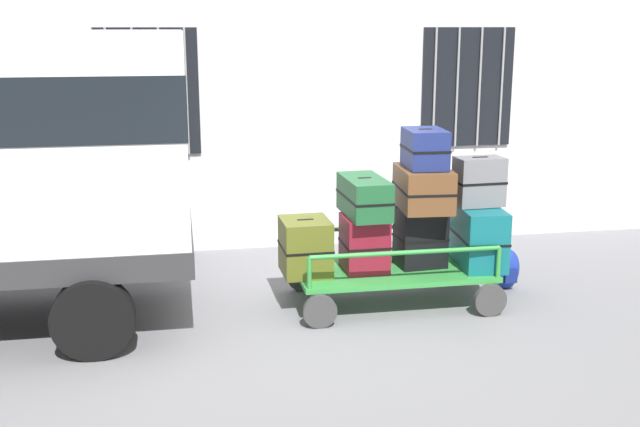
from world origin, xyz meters
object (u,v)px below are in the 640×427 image
(suitcase_midleft_bottom, at_px, (364,243))
(suitcase_center_middle, at_px, (423,188))
(suitcase_left_bottom, at_px, (305,247))
(backpack, at_px, (507,269))
(suitcase_center_bottom, at_px, (420,237))
(suitcase_midright_middle, at_px, (479,181))
(luggage_cart, at_px, (392,273))
(suitcase_midleft_middle, at_px, (364,197))
(suitcase_midright_bottom, at_px, (476,234))
(suitcase_center_top, at_px, (425,148))

(suitcase_midleft_bottom, relative_size, suitcase_center_middle, 0.73)
(suitcase_left_bottom, xyz_separation_m, backpack, (2.24, 0.21, -0.43))
(suitcase_center_bottom, relative_size, backpack, 1.39)
(suitcase_midright_middle, xyz_separation_m, backpack, (0.44, 0.18, -1.02))
(luggage_cart, relative_size, suitcase_midleft_middle, 2.47)
(suitcase_midright_bottom, relative_size, suitcase_midright_middle, 1.87)
(suitcase_midright_bottom, bearing_deg, suitcase_center_top, -176.04)
(suitcase_left_bottom, bearing_deg, suitcase_center_top, -0.56)
(suitcase_left_bottom, distance_m, suitcase_midleft_bottom, 0.60)
(suitcase_midleft_middle, bearing_deg, suitcase_center_bottom, 1.02)
(luggage_cart, height_order, suitcase_left_bottom, suitcase_left_bottom)
(luggage_cart, distance_m, suitcase_midleft_bottom, 0.45)
(suitcase_midright_bottom, bearing_deg, luggage_cart, -178.84)
(suitcase_center_bottom, xyz_separation_m, suitcase_midright_middle, (0.60, -0.01, 0.56))
(suitcase_midright_bottom, bearing_deg, suitcase_center_bottom, 179.33)
(suitcase_center_bottom, bearing_deg, suitcase_midright_middle, -0.83)
(suitcase_midright_bottom, bearing_deg, suitcase_midleft_middle, -179.82)
(suitcase_center_top, distance_m, backpack, 1.74)
(backpack, bearing_deg, suitcase_center_top, -168.16)
(luggage_cart, bearing_deg, suitcase_center_middle, -3.53)
(suitcase_midleft_bottom, relative_size, suitcase_midright_bottom, 0.59)
(suitcase_midleft_middle, xyz_separation_m, suitcase_midright_bottom, (1.19, 0.00, -0.45))
(suitcase_midleft_middle, height_order, suitcase_center_middle, suitcase_center_middle)
(suitcase_center_middle, bearing_deg, luggage_cart, 176.47)
(suitcase_midleft_bottom, bearing_deg, suitcase_midright_middle, 1.55)
(suitcase_center_bottom, bearing_deg, backpack, 9.27)
(suitcase_midright_bottom, bearing_deg, suitcase_midright_middle, -90.00)
(suitcase_left_bottom, distance_m, suitcase_midright_middle, 1.89)
(suitcase_midleft_bottom, distance_m, suitcase_center_top, 1.12)
(suitcase_left_bottom, bearing_deg, suitcase_midleft_bottom, -0.41)
(suitcase_midleft_bottom, bearing_deg, suitcase_center_top, -0.70)
(backpack, bearing_deg, suitcase_left_bottom, -174.72)
(suitcase_center_bottom, relative_size, suitcase_midright_middle, 1.21)
(suitcase_midleft_middle, bearing_deg, luggage_cart, -2.77)
(luggage_cart, xyz_separation_m, suitcase_center_middle, (0.30, -0.02, 0.88))
(suitcase_midleft_bottom, distance_m, suitcase_center_middle, 0.81)
(suitcase_center_top, bearing_deg, suitcase_left_bottom, 179.44)
(luggage_cart, bearing_deg, suitcase_left_bottom, -179.26)
(luggage_cart, distance_m, suitcase_center_top, 1.32)
(suitcase_left_bottom, xyz_separation_m, suitcase_midleft_middle, (0.60, 0.03, 0.48))
(suitcase_center_bottom, xyz_separation_m, suitcase_center_top, (-0.00, -0.05, 0.92))
(suitcase_left_bottom, relative_size, suitcase_center_bottom, 0.92)
(suitcase_center_middle, xyz_separation_m, suitcase_midright_bottom, (0.60, 0.04, -0.52))
(suitcase_center_top, distance_m, suitcase_midright_middle, 0.70)
(suitcase_midleft_bottom, xyz_separation_m, suitcase_midleft_middle, (0.00, 0.03, 0.47))
(suitcase_center_bottom, bearing_deg, suitcase_center_middle, -90.00)
(suitcase_center_middle, relative_size, suitcase_center_top, 1.36)
(suitcase_center_top, bearing_deg, suitcase_midleft_bottom, 179.30)
(suitcase_midleft_middle, distance_m, suitcase_center_top, 0.76)
(suitcase_midright_bottom, distance_m, backpack, 0.66)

